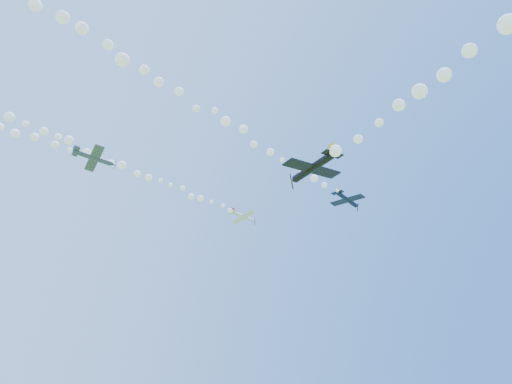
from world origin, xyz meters
TOP-DOWN VIEW (x-y plane):
  - plane_white at (13.11, 12.27)m, footprint 6.99×7.33m
  - smoke_trail_white at (-30.29, 9.00)m, footprint 82.67×8.57m
  - plane_navy at (18.34, -13.73)m, footprint 6.46×6.72m
  - smoke_trail_navy at (-21.85, -19.78)m, footprint 76.58×13.55m
  - plane_grey at (-22.62, -5.00)m, footprint 6.14×6.44m
  - plane_black at (-2.77, -27.82)m, footprint 7.88×7.78m

SIDE VIEW (x-z plane):
  - plane_black at x=-2.77m, z-range 32.43..34.88m
  - plane_grey at x=-22.62m, z-range 41.16..43.00m
  - smoke_trail_navy at x=-21.85m, z-range 44.82..47.41m
  - plane_navy at x=18.34m, z-range 45.18..47.44m
  - smoke_trail_white at x=-30.29m, z-range 53.39..56.34m
  - plane_white at x=13.11m, z-range 54.23..56.12m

